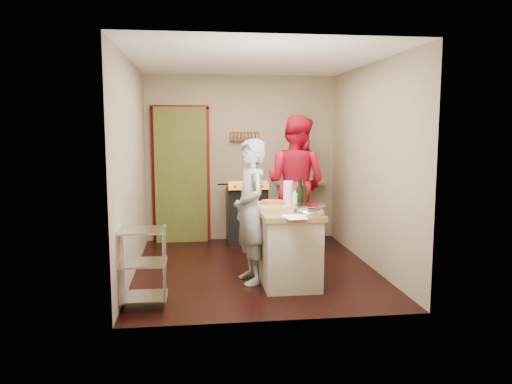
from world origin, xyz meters
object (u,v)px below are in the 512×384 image
island (287,243)px  person_stripe (251,212)px  stove (246,214)px  person_red (296,183)px  wire_shelving (142,264)px

island → person_stripe: person_stripe is taller
stove → person_red: 0.95m
stove → person_red: person_red is taller
stove → island: bearing=-82.3°
wire_shelving → person_stripe: size_ratio=0.48×
stove → person_red: bearing=-29.2°
person_red → island: bearing=114.2°
stove → wire_shelving: bearing=-116.9°
stove → wire_shelving: 2.94m
wire_shelving → person_red: bearing=47.9°
stove → person_red: size_ratio=0.51×
wire_shelving → person_red: 3.06m
wire_shelving → person_stripe: (1.17, 0.66, 0.39)m
person_red → wire_shelving: bearing=87.1°
wire_shelving → person_red: (2.02, 2.24, 0.54)m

